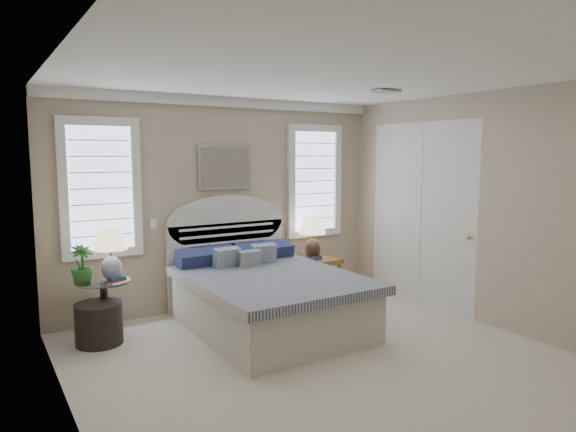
# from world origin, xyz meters

# --- Properties ---
(floor) EXTENTS (4.50, 5.00, 0.01)m
(floor) POSITION_xyz_m (0.00, 0.00, 0.00)
(floor) COLOR beige
(floor) RESTS_ON ground
(ceiling) EXTENTS (4.50, 5.00, 0.01)m
(ceiling) POSITION_xyz_m (0.00, 0.00, 2.70)
(ceiling) COLOR white
(ceiling) RESTS_ON wall_back
(wall_back) EXTENTS (4.50, 0.02, 2.70)m
(wall_back) POSITION_xyz_m (0.00, 2.50, 1.35)
(wall_back) COLOR #BDAA8E
(wall_back) RESTS_ON floor
(wall_left) EXTENTS (0.02, 5.00, 2.70)m
(wall_left) POSITION_xyz_m (-2.25, 0.00, 1.35)
(wall_left) COLOR #BDAA8E
(wall_left) RESTS_ON floor
(wall_right) EXTENTS (0.02, 5.00, 2.70)m
(wall_right) POSITION_xyz_m (2.25, 0.00, 1.35)
(wall_right) COLOR #BDAA8E
(wall_right) RESTS_ON floor
(crown_molding) EXTENTS (4.50, 0.08, 0.12)m
(crown_molding) POSITION_xyz_m (0.00, 2.46, 2.64)
(crown_molding) COLOR white
(crown_molding) RESTS_ON wall_back
(hvac_vent) EXTENTS (0.30, 0.20, 0.02)m
(hvac_vent) POSITION_xyz_m (1.20, 0.80, 2.68)
(hvac_vent) COLOR #B2B2B2
(hvac_vent) RESTS_ON ceiling
(switch_plate) EXTENTS (0.08, 0.01, 0.12)m
(switch_plate) POSITION_xyz_m (-0.95, 2.48, 1.15)
(switch_plate) COLOR white
(switch_plate) RESTS_ON wall_back
(window_left) EXTENTS (0.90, 0.06, 1.60)m
(window_left) POSITION_xyz_m (-1.55, 2.48, 1.60)
(window_left) COLOR silver
(window_left) RESTS_ON wall_back
(window_right) EXTENTS (0.90, 0.06, 1.60)m
(window_right) POSITION_xyz_m (1.40, 2.48, 1.60)
(window_right) COLOR silver
(window_right) RESTS_ON wall_back
(painting) EXTENTS (0.74, 0.04, 0.58)m
(painting) POSITION_xyz_m (0.00, 2.46, 1.82)
(painting) COLOR silver
(painting) RESTS_ON wall_back
(closet_door) EXTENTS (0.02, 1.80, 2.40)m
(closet_door) POSITION_xyz_m (2.23, 1.20, 1.20)
(closet_door) COLOR white
(closet_door) RESTS_ON floor
(bed) EXTENTS (1.72, 2.28, 1.47)m
(bed) POSITION_xyz_m (0.00, 1.46, 0.39)
(bed) COLOR beige
(bed) RESTS_ON floor
(side_table_left) EXTENTS (0.56, 0.56, 0.63)m
(side_table_left) POSITION_xyz_m (-1.65, 2.05, 0.39)
(side_table_left) COLOR black
(side_table_left) RESTS_ON floor
(nightstand_right) EXTENTS (0.50, 0.40, 0.53)m
(nightstand_right) POSITION_xyz_m (1.30, 2.15, 0.39)
(nightstand_right) COLOR olive
(nightstand_right) RESTS_ON floor
(floor_pot) EXTENTS (0.63, 0.63, 0.44)m
(floor_pot) POSITION_xyz_m (-1.75, 1.88, 0.22)
(floor_pot) COLOR black
(floor_pot) RESTS_ON floor
(lamp_left) EXTENTS (0.39, 0.39, 0.58)m
(lamp_left) POSITION_xyz_m (-1.56, 2.04, 0.98)
(lamp_left) COLOR silver
(lamp_left) RESTS_ON side_table_left
(lamp_right) EXTENTS (0.50, 0.50, 0.62)m
(lamp_right) POSITION_xyz_m (1.20, 2.22, 0.91)
(lamp_right) COLOR black
(lamp_right) RESTS_ON nightstand_right
(potted_plant) EXTENTS (0.29, 0.29, 0.41)m
(potted_plant) POSITION_xyz_m (-1.87, 2.00, 0.84)
(potted_plant) COLOR #306D2B
(potted_plant) RESTS_ON side_table_left
(books_left) EXTENTS (0.20, 0.17, 0.05)m
(books_left) POSITION_xyz_m (-1.53, 1.97, 0.65)
(books_left) COLOR #9E2734
(books_left) RESTS_ON side_table_left
(books_right) EXTENTS (0.20, 0.16, 0.05)m
(books_right) POSITION_xyz_m (1.20, 2.15, 0.55)
(books_right) COLOR #9E2734
(books_right) RESTS_ON nightstand_right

